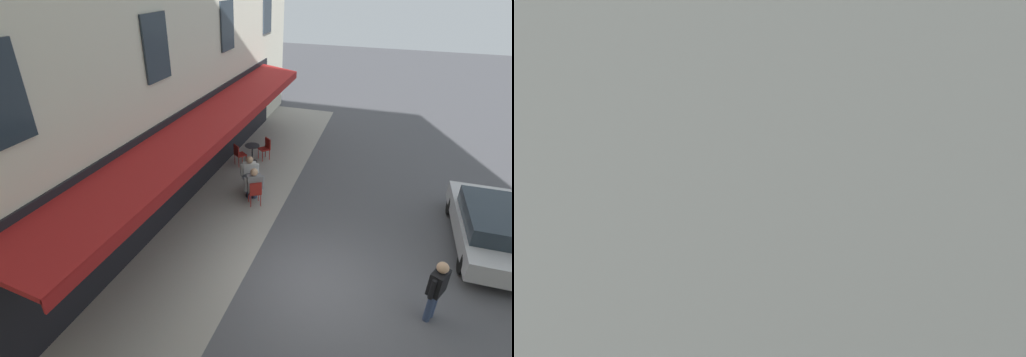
# 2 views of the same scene
# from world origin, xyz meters

# --- Properties ---
(ground_plane) EXTENTS (70.00, 70.00, 0.00)m
(ground_plane) POSITION_xyz_m (0.00, 0.00, 0.00)
(ground_plane) COLOR #4C4C51
(sidewalk_cafe_terrace) EXTENTS (20.50, 3.20, 0.01)m
(sidewalk_cafe_terrace) POSITION_xyz_m (-3.25, -3.40, 0.00)
(sidewalk_cafe_terrace) COLOR gray
(sidewalk_cafe_terrace) RESTS_ON ground_plane
(cafe_table_near_entrance) EXTENTS (0.60, 0.60, 0.75)m
(cafe_table_near_entrance) POSITION_xyz_m (-3.53, -3.03, 0.49)
(cafe_table_near_entrance) COLOR black
(cafe_table_near_entrance) RESTS_ON ground_plane
(cafe_chair_red_back_row) EXTENTS (0.55, 0.55, 0.91)m
(cafe_chair_red_back_row) POSITION_xyz_m (-2.99, -2.69, 0.55)
(cafe_chair_red_back_row) COLOR maroon
(cafe_chair_red_back_row) RESTS_ON ground_plane
(cafe_chair_red_kerbside) EXTENTS (0.53, 0.53, 0.91)m
(cafe_chair_red_kerbside) POSITION_xyz_m (-4.10, -3.30, 0.55)
(cafe_chair_red_kerbside) COLOR maroon
(cafe_chair_red_kerbside) RESTS_ON ground_plane
(cafe_table_mid_terrace) EXTENTS (0.60, 0.60, 0.75)m
(cafe_table_mid_terrace) POSITION_xyz_m (-6.06, -3.92, 0.49)
(cafe_table_mid_terrace) COLOR black
(cafe_table_mid_terrace) RESTS_ON ground_plane
(cafe_chair_red_corner_right) EXTENTS (0.56, 0.56, 0.91)m
(cafe_chair_red_corner_right) POSITION_xyz_m (-6.53, -3.50, 0.55)
(cafe_chair_red_corner_right) COLOR maroon
(cafe_chair_red_corner_right) RESTS_ON ground_plane
(cafe_chair_red_near_door) EXTENTS (0.56, 0.56, 0.91)m
(cafe_chair_red_near_door) POSITION_xyz_m (-5.58, -4.32, 0.55)
(cafe_chair_red_near_door) COLOR maroon
(cafe_chair_red_near_door) RESTS_ON ground_plane
(seated_patron_in_white) EXTENTS (0.63, 0.60, 1.30)m
(seated_patron_in_white) POSITION_xyz_m (-3.90, -3.21, 0.70)
(seated_patron_in_white) COLOR navy
(seated_patron_in_white) RESTS_ON ground_plane
(seated_companion_in_grey) EXTENTS (0.66, 0.63, 1.32)m
(seated_companion_in_grey) POSITION_xyz_m (-3.17, -2.81, 0.71)
(seated_companion_in_grey) COLOR navy
(seated_companion_in_grey) RESTS_ON ground_plane
(walking_pedestrian_in_black) EXTENTS (0.61, 0.45, 1.62)m
(walking_pedestrian_in_black) POSITION_xyz_m (0.14, 2.63, 0.95)
(walking_pedestrian_in_black) COLOR navy
(walking_pedestrian_in_black) RESTS_ON ground_plane
(parked_car_silver) EXTENTS (4.34, 1.89, 1.33)m
(parked_car_silver) POSITION_xyz_m (-3.15, 4.27, 0.71)
(parked_car_silver) COLOR #B7B7BC
(parked_car_silver) RESTS_ON ground_plane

